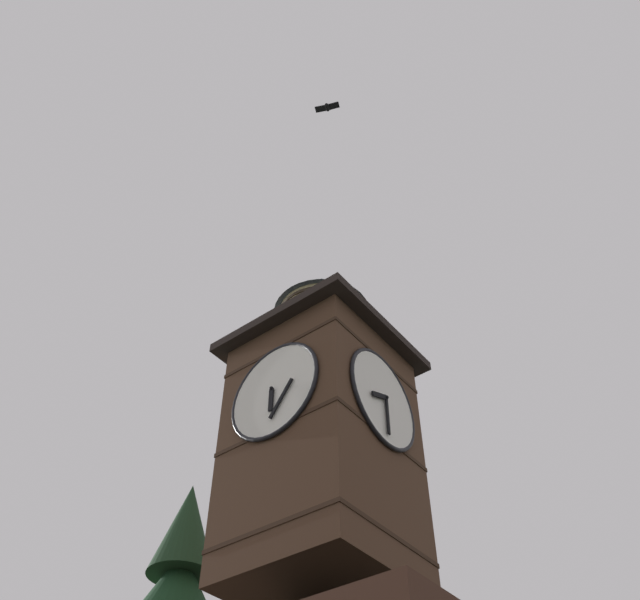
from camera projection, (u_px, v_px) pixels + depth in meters
name	position (u px, v px, depth m)	size (l,w,h in m)	color
clock_tower	(322.00, 424.00, 17.03)	(4.23, 4.23, 9.45)	#4C3323
flying_bird_high	(327.00, 107.00, 20.35)	(0.46, 0.73, 0.15)	black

